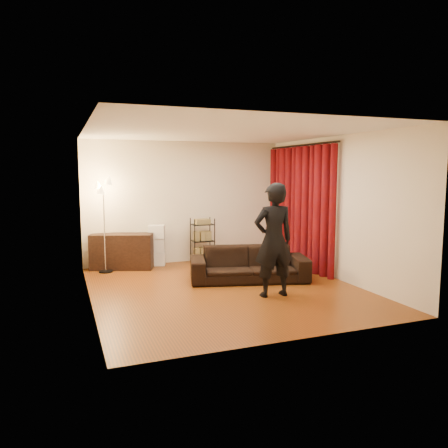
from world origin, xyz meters
name	(u,v)px	position (x,y,z in m)	size (l,w,h in m)	color
floor	(225,288)	(0.00, 0.00, 0.00)	(5.00, 5.00, 0.00)	#833E0D
ceiling	(225,132)	(0.00, 0.00, 2.70)	(5.00, 5.00, 0.00)	white
wall_back	(185,202)	(0.00, 2.50, 1.35)	(5.00, 5.00, 0.00)	beige
wall_front	(300,230)	(0.00, -2.50, 1.35)	(5.00, 5.00, 0.00)	beige
wall_left	(88,217)	(-2.25, 0.00, 1.35)	(5.00, 5.00, 0.00)	beige
wall_right	(336,208)	(2.25, 0.00, 1.35)	(5.00, 5.00, 0.00)	beige
curtain_rod	(302,145)	(2.15, 1.12, 2.58)	(0.04, 0.04, 2.65)	black
curtain	(300,207)	(2.13, 1.12, 1.28)	(0.22, 2.65, 2.55)	#660703
sofa	(249,264)	(0.62, 0.36, 0.32)	(2.17, 0.85, 0.63)	black
person	(274,240)	(0.58, -0.71, 0.93)	(0.68, 0.45, 1.86)	black
media_cabinet	(122,251)	(-1.46, 2.23, 0.37)	(1.27, 0.48, 0.74)	black
storage_boxes	(157,245)	(-0.71, 2.31, 0.44)	(0.36, 0.28, 0.89)	silver
wire_shelf	(203,241)	(0.29, 2.16, 0.50)	(0.46, 0.32, 1.01)	black
floor_lamp	(104,226)	(-1.83, 2.02, 0.94)	(0.34, 0.34, 1.88)	silver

